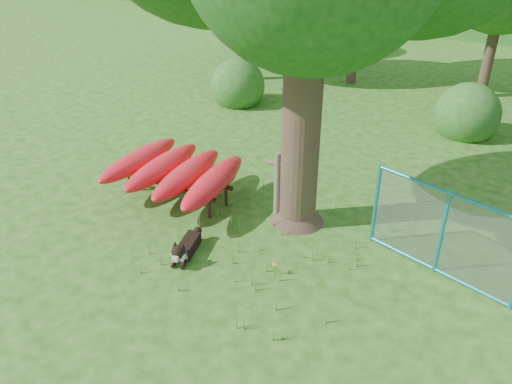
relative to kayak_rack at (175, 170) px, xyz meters
The scene contains 8 objects.
ground 2.68m from the kayak_rack, 34.52° to the right, with size 80.00×80.00×0.00m, color #205210.
wooden_post 2.35m from the kayak_rack, 13.64° to the left, with size 0.40×0.17×1.47m.
kayak_rack is the anchor object (origin of this frame).
husky_dog 2.30m from the kayak_rack, 42.77° to the right, with size 0.57×1.08×0.49m.
fence_section 5.54m from the kayak_rack, ahead, with size 2.68×0.63×2.66m.
wildflower_clump 3.46m from the kayak_rack, 17.57° to the right, with size 0.11×0.12×0.24m.
shrub_left 6.71m from the kayak_rack, 115.40° to the left, with size 1.80×1.80×1.80m, color #235B1D.
shrub_mid 8.62m from the kayak_rack, 61.21° to the left, with size 1.80×1.80×1.80m, color #235B1D.
Camera 1 is at (4.88, -5.41, 5.40)m, focal length 35.00 mm.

